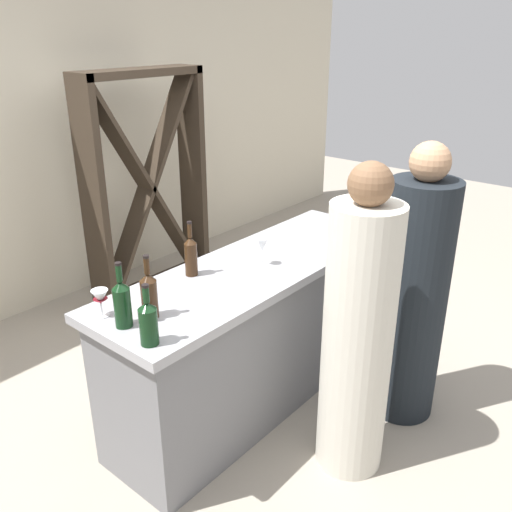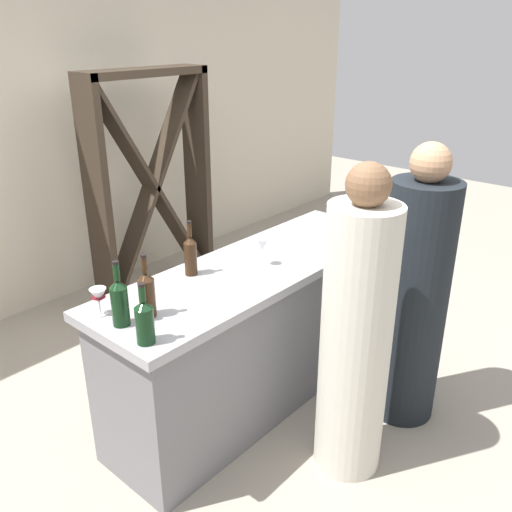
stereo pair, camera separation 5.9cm
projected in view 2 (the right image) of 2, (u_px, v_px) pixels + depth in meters
The scene contains 13 objects.
ground_plane at pixel (256, 396), 3.42m from camera, with size 12.00×12.00×0.00m, color #9E9384.
back_wall at pixel (42, 130), 4.21m from camera, with size 8.00×0.10×2.80m, color beige.
bar_counter at pixel (256, 333), 3.25m from camera, with size 2.03×0.63×0.91m.
wine_rack at pixel (152, 187), 4.47m from camera, with size 1.09×0.28×1.85m.
wine_bottle_leftmost_dark_green at pixel (145, 321), 2.27m from camera, with size 0.08×0.08×0.28m.
wine_bottle_second_left_dark_green at pixel (120, 301), 2.41m from camera, with size 0.08×0.08×0.31m.
wine_bottle_center_amber_brown at pixel (147, 293), 2.48m from camera, with size 0.08×0.08×0.31m.
wine_bottle_second_right_amber_brown at pixel (190, 254), 2.90m from camera, with size 0.07×0.07×0.30m.
wine_glass_near_left at pixel (262, 246), 3.01m from camera, with size 0.06×0.06×0.16m.
wine_glass_near_center at pixel (344, 209), 3.66m from camera, with size 0.08×0.08×0.15m.
wine_glass_near_right at pixel (98, 297), 2.50m from camera, with size 0.08×0.08×0.13m.
person_left_guest at pixel (356, 339), 2.63m from camera, with size 0.43×0.43×1.62m.
person_center_guest at pixel (414, 299), 3.03m from camera, with size 0.43×0.43×1.62m.
Camera 2 is at (-2.11, -1.85, 2.15)m, focal length 38.22 mm.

